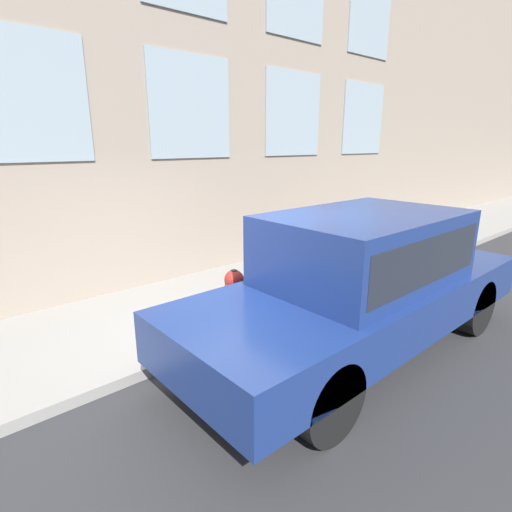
{
  "coord_description": "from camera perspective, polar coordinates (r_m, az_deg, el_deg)",
  "views": [
    {
      "loc": [
        -3.87,
        2.79,
        2.62
      ],
      "look_at": [
        0.43,
        -0.96,
        1.01
      ],
      "focal_mm": 28.0,
      "sensor_mm": 36.0,
      "label": 1
    }
  ],
  "objects": [
    {
      "name": "building_facade",
      "position": [
        7.41,
        -20.36,
        28.38
      ],
      "size": [
        0.33,
        40.0,
        8.69
      ],
      "color": "gray",
      "rests_on": "ground_plane"
    },
    {
      "name": "fire_hydrant",
      "position": [
        5.8,
        -3.11,
        -5.49
      ],
      "size": [
        0.37,
        0.47,
        0.75
      ],
      "color": "red",
      "rests_on": "sidewalk"
    },
    {
      "name": "sidewalk",
      "position": [
        6.42,
        -11.87,
        -8.02
      ],
      "size": [
        2.63,
        60.0,
        0.13
      ],
      "color": "gray",
      "rests_on": "ground_plane"
    },
    {
      "name": "ground_plane",
      "position": [
        5.44,
        -4.78,
        -13.03
      ],
      "size": [
        80.0,
        80.0,
        0.0
      ],
      "primitive_type": "plane",
      "color": "#2D2D30"
    },
    {
      "name": "parked_car_navy_near",
      "position": [
        5.22,
        14.95,
        -2.82
      ],
      "size": [
        1.88,
        5.25,
        1.81
      ],
      "color": "black",
      "rests_on": "ground_plane"
    },
    {
      "name": "person",
      "position": [
        6.29,
        2.85,
        -1.01
      ],
      "size": [
        0.27,
        0.18,
        1.12
      ],
      "rotation": [
        0.0,
        0.0,
        0.59
      ],
      "color": "navy",
      "rests_on": "sidewalk"
    }
  ]
}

